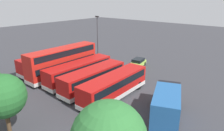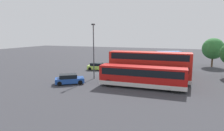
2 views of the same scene
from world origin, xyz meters
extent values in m
plane|color=#38383D|center=(0.00, 0.00, 0.00)|extent=(140.00, 140.00, 0.00)
cube|color=#B71411|center=(-7.17, 9.66, 1.65)|extent=(2.86, 10.78, 2.60)
cube|color=silver|center=(-7.17, 9.66, 0.62)|extent=(2.90, 10.83, 0.55)
cube|color=black|center=(-7.17, 9.66, 2.25)|extent=(2.90, 9.99, 0.90)
cube|color=black|center=(-7.01, 4.27, 2.25)|extent=(2.25, 0.13, 1.10)
cylinder|color=black|center=(-5.93, 5.73, 0.55)|extent=(0.33, 1.11, 1.10)
cylinder|color=black|center=(-8.17, 5.67, 0.55)|extent=(0.33, 1.11, 1.10)
cylinder|color=black|center=(-6.16, 13.64, 0.55)|extent=(0.33, 1.11, 1.10)
cylinder|color=black|center=(-8.41, 13.58, 0.55)|extent=(0.33, 1.11, 1.10)
cube|color=#B71411|center=(-3.48, 9.66, 1.65)|extent=(2.61, 10.24, 2.60)
cube|color=silver|center=(-3.48, 9.66, 0.62)|extent=(2.65, 10.28, 0.55)
cube|color=black|center=(-3.48, 9.66, 2.25)|extent=(2.66, 9.44, 0.90)
cube|color=black|center=(-3.45, 4.52, 2.25)|extent=(2.25, 0.07, 1.10)
cylinder|color=black|center=(-2.33, 5.95, 0.55)|extent=(0.31, 1.10, 1.10)
cylinder|color=black|center=(-4.58, 5.94, 0.55)|extent=(0.31, 1.10, 1.10)
cylinder|color=black|center=(-2.37, 13.38, 0.55)|extent=(0.31, 1.10, 1.10)
cylinder|color=black|center=(-4.62, 13.37, 0.55)|extent=(0.31, 1.10, 1.10)
cube|color=#B71411|center=(0.16, 8.99, 1.65)|extent=(2.55, 11.08, 2.60)
cube|color=silver|center=(0.16, 8.99, 0.62)|extent=(2.59, 11.12, 0.55)
cube|color=black|center=(0.16, 8.99, 2.25)|extent=(2.61, 10.28, 0.90)
cube|color=black|center=(0.16, 3.42, 2.25)|extent=(2.25, 0.06, 1.10)
cylinder|color=black|center=(1.28, 4.85, 0.55)|extent=(0.30, 1.10, 1.10)
cylinder|color=black|center=(-0.97, 4.85, 0.55)|extent=(0.30, 1.10, 1.10)
cylinder|color=black|center=(1.28, 13.14, 0.55)|extent=(0.30, 1.10, 1.10)
cylinder|color=black|center=(-0.97, 13.13, 0.55)|extent=(0.30, 1.10, 1.10)
cube|color=red|center=(3.75, 9.13, 2.45)|extent=(2.74, 11.97, 4.20)
cube|color=silver|center=(3.75, 9.13, 0.62)|extent=(2.78, 12.01, 0.55)
cube|color=black|center=(3.75, 9.13, 2.25)|extent=(2.78, 11.17, 0.90)
cube|color=black|center=(3.75, 9.13, 3.95)|extent=(2.78, 11.17, 0.90)
cube|color=black|center=(3.84, 3.14, 2.25)|extent=(2.25, 0.10, 1.10)
cylinder|color=black|center=(4.95, 4.58, 0.55)|extent=(0.32, 1.10, 1.10)
cylinder|color=black|center=(2.70, 4.55, 0.55)|extent=(0.32, 1.10, 1.10)
cylinder|color=black|center=(4.80, 13.71, 0.55)|extent=(0.32, 1.10, 1.10)
cylinder|color=black|center=(2.55, 13.68, 0.55)|extent=(0.32, 1.10, 1.10)
cube|color=#B71411|center=(7.37, 8.84, 1.65)|extent=(2.78, 11.44, 2.60)
cube|color=silver|center=(7.37, 8.84, 0.62)|extent=(2.82, 11.48, 0.55)
cube|color=black|center=(7.37, 8.84, 2.25)|extent=(2.82, 10.64, 0.90)
cube|color=black|center=(7.49, 3.11, 2.25)|extent=(2.25, 0.10, 1.10)
cylinder|color=black|center=(8.58, 4.56, 0.55)|extent=(0.32, 1.11, 1.10)
cylinder|color=black|center=(6.33, 4.52, 0.55)|extent=(0.32, 1.11, 1.10)
cylinder|color=black|center=(8.41, 13.15, 0.55)|extent=(0.32, 1.11, 1.10)
cylinder|color=black|center=(6.16, 13.11, 0.55)|extent=(0.32, 1.11, 1.10)
cube|color=#235999|center=(-14.49, 10.56, 1.80)|extent=(4.39, 6.04, 2.80)
cube|color=black|center=(-13.08, 7.09, 1.50)|extent=(3.07, 2.80, 2.20)
cylinder|color=black|center=(-12.03, 7.52, 0.50)|extent=(0.64, 1.03, 1.00)
cylinder|color=black|center=(-14.12, 6.66, 0.50)|extent=(0.64, 1.03, 1.00)
cylinder|color=black|center=(-14.11, 12.61, 0.50)|extent=(0.64, 1.03, 1.00)
cylinder|color=black|center=(-16.20, 11.75, 0.50)|extent=(0.64, 1.03, 1.00)
cube|color=#1E479E|center=(8.94, -1.47, 0.53)|extent=(3.82, 4.38, 0.70)
cube|color=black|center=(9.06, -1.63, 1.15)|extent=(2.75, 2.95, 0.55)
cylinder|color=black|center=(7.46, -0.74, 0.32)|extent=(0.55, 0.65, 0.64)
cylinder|color=black|center=(8.77, 0.18, 0.32)|extent=(0.55, 0.65, 0.64)
cylinder|color=black|center=(9.11, -3.11, 0.32)|extent=(0.55, 0.65, 0.64)
cylinder|color=black|center=(10.43, -2.19, 0.32)|extent=(0.55, 0.65, 0.64)
cube|color=#A5D14C|center=(-2.71, -2.35, 0.53)|extent=(2.50, 4.24, 0.70)
cube|color=black|center=(-2.68, -2.55, 1.15)|extent=(2.05, 2.65, 0.55)
cylinder|color=black|center=(-3.76, -1.13, 0.32)|extent=(0.33, 0.67, 0.64)
cylinder|color=black|center=(-2.18, -0.84, 0.32)|extent=(0.33, 0.67, 0.64)
cylinder|color=black|center=(-3.25, -3.86, 0.32)|extent=(0.33, 0.67, 0.64)
cylinder|color=black|center=(-1.67, -3.57, 0.32)|extent=(0.33, 0.67, 0.64)
cylinder|color=#38383D|center=(4.63, 0.38, 4.25)|extent=(0.16, 0.16, 8.51)
cube|color=#262628|center=(4.63, 0.38, 8.66)|extent=(0.70, 0.30, 0.24)
cylinder|color=#4C3823|center=(-4.66, 21.52, 1.30)|extent=(0.36, 0.36, 2.60)
sphere|color=#236028|center=(-4.66, 21.52, 3.95)|extent=(3.86, 3.86, 3.86)
camera|label=1|loc=(-21.81, 27.44, 11.92)|focal=32.63mm
camera|label=2|loc=(32.53, 13.91, 7.14)|focal=31.04mm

